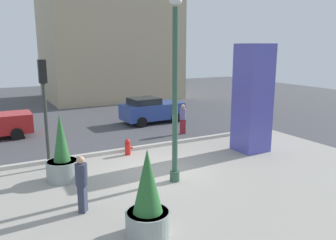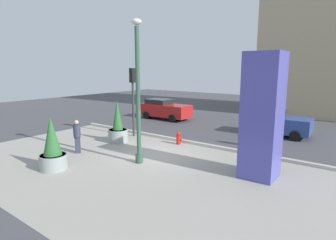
% 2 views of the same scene
% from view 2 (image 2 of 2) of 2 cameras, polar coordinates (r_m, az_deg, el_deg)
% --- Properties ---
extents(ground_plane, '(60.00, 60.00, 0.00)m').
position_cam_2_polar(ground_plane, '(17.34, 5.75, -4.11)').
color(ground_plane, '#47474C').
extents(plaza_pavement, '(18.00, 10.00, 0.02)m').
position_cam_2_polar(plaza_pavement, '(12.79, -8.47, -9.56)').
color(plaza_pavement, '#9E998E').
rests_on(plaza_pavement, ground_plane).
extents(curb_strip, '(18.00, 0.24, 0.16)m').
position_cam_2_polar(curb_strip, '(16.59, 4.18, -4.47)').
color(curb_strip, '#B7B2A8').
rests_on(curb_strip, ground_plane).
extents(lamp_post, '(0.44, 0.44, 6.46)m').
position_cam_2_polar(lamp_post, '(12.66, -6.12, 4.94)').
color(lamp_post, '#335642').
rests_on(lamp_post, ground_plane).
extents(art_pillar_blue, '(1.36, 1.36, 4.99)m').
position_cam_2_polar(art_pillar_blue, '(11.59, 18.64, 0.67)').
color(art_pillar_blue, '#4C4CAD').
rests_on(art_pillar_blue, ground_plane).
extents(potted_plant_near_left, '(1.18, 1.18, 2.52)m').
position_cam_2_polar(potted_plant_near_left, '(16.95, -10.20, -1.57)').
color(potted_plant_near_left, gray).
rests_on(potted_plant_near_left, ground_plane).
extents(potted_plant_curbside, '(1.18, 1.18, 2.36)m').
position_cam_2_polar(potted_plant_curbside, '(13.16, -22.49, -5.39)').
color(potted_plant_curbside, gray).
rests_on(potted_plant_curbside, ground_plane).
extents(fire_hydrant, '(0.36, 0.26, 0.75)m').
position_cam_2_polar(fire_hydrant, '(16.25, 2.18, -3.72)').
color(fire_hydrant, red).
rests_on(fire_hydrant, ground_plane).
extents(traffic_light_corner, '(0.28, 0.42, 4.37)m').
position_cam_2_polar(traffic_light_corner, '(17.92, -7.16, 5.98)').
color(traffic_light_corner, '#333833').
rests_on(traffic_light_corner, ground_plane).
extents(car_intersection, '(4.02, 2.22, 1.66)m').
position_cam_2_polar(car_intersection, '(19.64, 21.32, -0.55)').
color(car_intersection, '#2D4793').
rests_on(car_intersection, ground_plane).
extents(car_passing_lane, '(4.53, 2.03, 1.70)m').
position_cam_2_polar(car_passing_lane, '(24.28, -0.72, 2.23)').
color(car_passing_lane, red).
rests_on(car_passing_lane, ground_plane).
extents(pedestrian_on_sidewalk, '(0.50, 0.50, 1.75)m').
position_cam_2_polar(pedestrian_on_sidewalk, '(15.19, -18.03, -2.89)').
color(pedestrian_on_sidewalk, '#33384C').
rests_on(pedestrian_on_sidewalk, ground_plane).
extents(pedestrian_by_curb, '(0.40, 0.40, 1.70)m').
position_cam_2_polar(pedestrian_by_curb, '(16.22, 18.99, -2.24)').
color(pedestrian_by_curb, maroon).
rests_on(pedestrian_by_curb, ground_plane).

